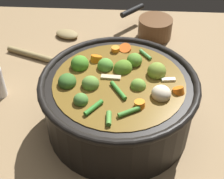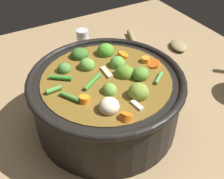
% 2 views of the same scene
% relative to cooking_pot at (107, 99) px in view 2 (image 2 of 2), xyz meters
% --- Properties ---
extents(ground_plane, '(1.10, 1.10, 0.00)m').
position_rel_cooking_pot_xyz_m(ground_plane, '(0.00, -0.00, -0.07)').
color(ground_plane, '#8C704C').
extents(cooking_pot, '(0.33, 0.33, 0.15)m').
position_rel_cooking_pot_xyz_m(cooking_pot, '(0.00, 0.00, 0.00)').
color(cooking_pot, black).
rests_on(cooking_pot, ground_plane).
extents(wooden_spoon, '(0.23, 0.21, 0.02)m').
position_rel_cooking_pot_xyz_m(wooden_spoon, '(-0.20, 0.30, -0.06)').
color(wooden_spoon, olive).
rests_on(wooden_spoon, ground_plane).
extents(salt_shaker, '(0.04, 0.04, 0.08)m').
position_rel_cooking_pot_xyz_m(salt_shaker, '(-0.30, 0.08, -0.03)').
color(salt_shaker, silver).
rests_on(salt_shaker, ground_plane).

